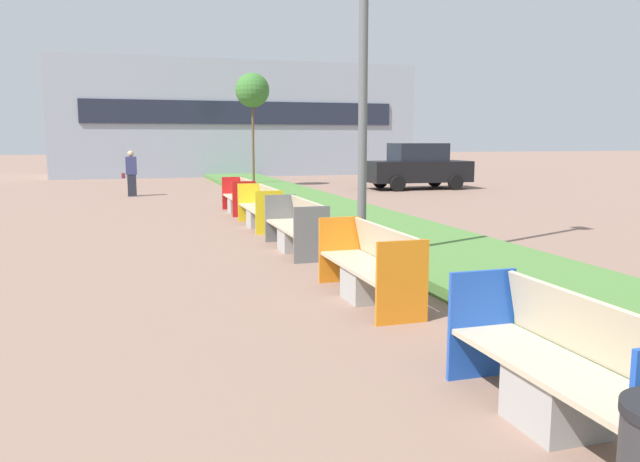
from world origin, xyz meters
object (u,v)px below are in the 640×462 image
bench_orange_frame (370,271)px  bench_grey_frame (297,231)px  sapling_tree_far (252,91)px  parked_car_distant (417,167)px  pedestrian_walking (131,173)px  bench_blue_frame (560,378)px  bench_yellow_frame (261,211)px  bench_red_frame (240,200)px

bench_orange_frame → bench_grey_frame: bearing=90.0°
sapling_tree_far → parked_car_distant: (6.19, -3.06, -3.11)m
bench_orange_frame → bench_grey_frame: 3.66m
sapling_tree_far → pedestrian_walking: sapling_tree_far is taller
bench_blue_frame → bench_yellow_frame: same height
bench_yellow_frame → bench_orange_frame: bearing=-90.0°
bench_yellow_frame → pedestrian_walking: size_ratio=1.42×
bench_blue_frame → sapling_tree_far: bearing=84.6°
sapling_tree_far → bench_yellow_frame: bearing=-100.0°
bench_yellow_frame → sapling_tree_far: size_ratio=0.48×
bench_grey_frame → bench_red_frame: size_ratio=1.19×
bench_blue_frame → bench_red_frame: (-0.00, 13.59, -0.00)m
bench_blue_frame → parked_car_distant: parked_car_distant is taller
bench_orange_frame → pedestrian_walking: pedestrian_walking is taller
bench_grey_frame → bench_red_frame: (-0.00, 6.23, -0.01)m
bench_orange_frame → bench_red_frame: same height
bench_yellow_frame → bench_red_frame: (-0.00, 2.96, -0.01)m
bench_orange_frame → bench_grey_frame: same height
bench_blue_frame → bench_yellow_frame: 10.63m
bench_grey_frame → sapling_tree_far: sapling_tree_far is taller
bench_red_frame → sapling_tree_far: bearing=76.8°
bench_yellow_frame → bench_red_frame: bearing=90.1°
bench_grey_frame → sapling_tree_far: bearing=82.1°
bench_yellow_frame → bench_grey_frame: bearing=-90.0°
bench_blue_frame → bench_grey_frame: (0.00, 7.36, 0.01)m
bench_red_frame → pedestrian_walking: 6.74m
bench_orange_frame → sapling_tree_far: 19.53m
bench_grey_frame → parked_car_distant: 14.91m
bench_orange_frame → sapling_tree_far: (2.15, 19.07, 3.65)m
bench_grey_frame → bench_yellow_frame: size_ratio=1.00×
sapling_tree_far → bench_red_frame: bearing=-103.2°
bench_red_frame → sapling_tree_far: sapling_tree_far is taller
bench_grey_frame → bench_red_frame: 6.23m
bench_grey_frame → pedestrian_walking: (-2.85, 12.32, 0.44)m
bench_grey_frame → bench_yellow_frame: bearing=90.0°
bench_blue_frame → bench_orange_frame: bearing=90.0°
bench_blue_frame → bench_yellow_frame: bearing=90.0°
bench_orange_frame → sapling_tree_far: bearing=83.6°
bench_orange_frame → bench_red_frame: (-0.00, 9.89, -0.01)m
pedestrian_walking → bench_red_frame: bearing=-64.9°
bench_yellow_frame → bench_red_frame: same height
bench_grey_frame → bench_yellow_frame: 3.27m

